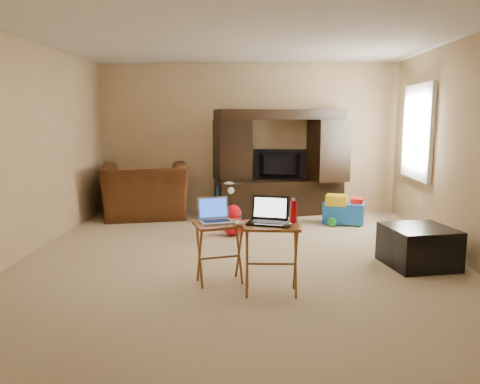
{
  "coord_description": "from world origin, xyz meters",
  "views": [
    {
      "loc": [
        0.19,
        -5.24,
        1.61
      ],
      "look_at": [
        0.0,
        -0.2,
        0.8
      ],
      "focal_mm": 35.0,
      "sensor_mm": 36.0,
      "label": 1
    }
  ],
  "objects_px": {
    "entertainment_center": "(280,163)",
    "television": "(280,165)",
    "laptop_left": "(216,211)",
    "laptop_right": "(267,211)",
    "push_toy": "(344,209)",
    "plush_toy": "(233,220)",
    "recliner": "(146,191)",
    "ottoman": "(419,246)",
    "tray_table_left": "(220,253)",
    "mouse_left": "(239,223)",
    "water_bottle": "(293,212)",
    "child_rocker": "(229,204)",
    "mouse_right": "(287,225)",
    "tray_table_right": "(271,259)"
  },
  "relations": [
    {
      "from": "entertainment_center",
      "to": "television",
      "type": "height_order",
      "value": "entertainment_center"
    },
    {
      "from": "laptop_left",
      "to": "laptop_right",
      "type": "distance_m",
      "value": 0.56
    },
    {
      "from": "television",
      "to": "push_toy",
      "type": "bearing_deg",
      "value": 142.65
    },
    {
      "from": "plush_toy",
      "to": "laptop_right",
      "type": "height_order",
      "value": "laptop_right"
    },
    {
      "from": "recliner",
      "to": "plush_toy",
      "type": "relative_size",
      "value": 3.05
    },
    {
      "from": "ottoman",
      "to": "tray_table_left",
      "type": "bearing_deg",
      "value": -163.81
    },
    {
      "from": "laptop_right",
      "to": "mouse_left",
      "type": "xyz_separation_m",
      "value": [
        -0.26,
        0.18,
        -0.15
      ]
    },
    {
      "from": "television",
      "to": "plush_toy",
      "type": "distance_m",
      "value": 1.75
    },
    {
      "from": "water_bottle",
      "to": "plush_toy",
      "type": "bearing_deg",
      "value": 107.82
    },
    {
      "from": "ottoman",
      "to": "tray_table_left",
      "type": "xyz_separation_m",
      "value": [
        -2.12,
        -0.62,
        0.08
      ]
    },
    {
      "from": "entertainment_center",
      "to": "laptop_left",
      "type": "relative_size",
      "value": 6.79
    },
    {
      "from": "water_bottle",
      "to": "laptop_left",
      "type": "bearing_deg",
      "value": 163.32
    },
    {
      "from": "tray_table_left",
      "to": "recliner",
      "type": "bearing_deg",
      "value": 96.22
    },
    {
      "from": "push_toy",
      "to": "tray_table_left",
      "type": "relative_size",
      "value": 1.03
    },
    {
      "from": "laptop_right",
      "to": "plush_toy",
      "type": "bearing_deg",
      "value": 114.2
    },
    {
      "from": "entertainment_center",
      "to": "child_rocker",
      "type": "relative_size",
      "value": 3.92
    },
    {
      "from": "push_toy",
      "to": "entertainment_center",
      "type": "bearing_deg",
      "value": 158.6
    },
    {
      "from": "mouse_right",
      "to": "water_bottle",
      "type": "relative_size",
      "value": 0.66
    },
    {
      "from": "tray_table_left",
      "to": "mouse_right",
      "type": "xyz_separation_m",
      "value": [
        0.62,
        -0.39,
        0.38
      ]
    },
    {
      "from": "entertainment_center",
      "to": "ottoman",
      "type": "relative_size",
      "value": 3.15
    },
    {
      "from": "ottoman",
      "to": "water_bottle",
      "type": "relative_size",
      "value": 3.34
    },
    {
      "from": "push_toy",
      "to": "mouse_right",
      "type": "xyz_separation_m",
      "value": [
        -1.05,
        -3.0,
        0.45
      ]
    },
    {
      "from": "television",
      "to": "child_rocker",
      "type": "relative_size",
      "value": 1.63
    },
    {
      "from": "water_bottle",
      "to": "mouse_left",
      "type": "bearing_deg",
      "value": 166.93
    },
    {
      "from": "push_toy",
      "to": "tray_table_right",
      "type": "height_order",
      "value": "tray_table_right"
    },
    {
      "from": "laptop_right",
      "to": "entertainment_center",
      "type": "bearing_deg",
      "value": 98.57
    },
    {
      "from": "push_toy",
      "to": "tray_table_left",
      "type": "distance_m",
      "value": 3.1
    },
    {
      "from": "television",
      "to": "push_toy",
      "type": "distance_m",
      "value": 1.33
    },
    {
      "from": "child_rocker",
      "to": "mouse_right",
      "type": "bearing_deg",
      "value": -77.71
    },
    {
      "from": "push_toy",
      "to": "laptop_left",
      "type": "relative_size",
      "value": 1.98
    },
    {
      "from": "plush_toy",
      "to": "ottoman",
      "type": "relative_size",
      "value": 0.65
    },
    {
      "from": "mouse_left",
      "to": "mouse_right",
      "type": "height_order",
      "value": "mouse_right"
    },
    {
      "from": "child_rocker",
      "to": "tray_table_left",
      "type": "relative_size",
      "value": 0.91
    },
    {
      "from": "ottoman",
      "to": "tray_table_right",
      "type": "bearing_deg",
      "value": -151.51
    },
    {
      "from": "laptop_left",
      "to": "entertainment_center",
      "type": "bearing_deg",
      "value": 56.48
    },
    {
      "from": "tray_table_left",
      "to": "mouse_left",
      "type": "bearing_deg",
      "value": -39.73
    },
    {
      "from": "plush_toy",
      "to": "laptop_left",
      "type": "relative_size",
      "value": 1.4
    },
    {
      "from": "television",
      "to": "tray_table_right",
      "type": "xyz_separation_m",
      "value": [
        -0.23,
        -3.61,
        -0.5
      ]
    },
    {
      "from": "recliner",
      "to": "tray_table_right",
      "type": "distance_m",
      "value": 3.79
    },
    {
      "from": "plush_toy",
      "to": "water_bottle",
      "type": "relative_size",
      "value": 2.17
    },
    {
      "from": "recliner",
      "to": "tray_table_right",
      "type": "height_order",
      "value": "recliner"
    },
    {
      "from": "recliner",
      "to": "push_toy",
      "type": "bearing_deg",
      "value": 159.98
    },
    {
      "from": "child_rocker",
      "to": "laptop_left",
      "type": "relative_size",
      "value": 1.73
    },
    {
      "from": "plush_toy",
      "to": "mouse_right",
      "type": "height_order",
      "value": "mouse_right"
    },
    {
      "from": "child_rocker",
      "to": "water_bottle",
      "type": "xyz_separation_m",
      "value": [
        0.78,
        -2.94,
        0.48
      ]
    },
    {
      "from": "child_rocker",
      "to": "laptop_left",
      "type": "distance_m",
      "value": 2.76
    },
    {
      "from": "recliner",
      "to": "mouse_left",
      "type": "xyz_separation_m",
      "value": [
        1.63,
        -3.06,
        0.19
      ]
    },
    {
      "from": "ottoman",
      "to": "tray_table_left",
      "type": "relative_size",
      "value": 1.13
    },
    {
      "from": "tray_table_left",
      "to": "tray_table_right",
      "type": "xyz_separation_m",
      "value": [
        0.49,
        -0.27,
        0.03
      ]
    },
    {
      "from": "tray_table_left",
      "to": "tray_table_right",
      "type": "distance_m",
      "value": 0.56
    }
  ]
}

